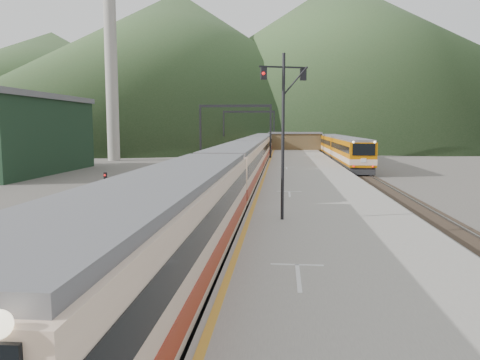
# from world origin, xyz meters

# --- Properties ---
(track_main) EXTENTS (2.60, 200.00, 0.23)m
(track_main) POSITION_xyz_m (0.00, 40.00, 0.07)
(track_main) COLOR black
(track_main) RESTS_ON ground
(track_far) EXTENTS (2.60, 200.00, 0.23)m
(track_far) POSITION_xyz_m (-5.00, 40.00, 0.07)
(track_far) COLOR black
(track_far) RESTS_ON ground
(track_second) EXTENTS (2.60, 200.00, 0.23)m
(track_second) POSITION_xyz_m (11.50, 40.00, 0.07)
(track_second) COLOR black
(track_second) RESTS_ON ground
(platform) EXTENTS (8.00, 100.00, 1.00)m
(platform) POSITION_xyz_m (5.60, 38.00, 0.50)
(platform) COLOR gray
(platform) RESTS_ON ground
(gantry_near) EXTENTS (9.55, 0.25, 8.00)m
(gantry_near) POSITION_xyz_m (-2.85, 55.00, 5.59)
(gantry_near) COLOR black
(gantry_near) RESTS_ON ground
(gantry_far) EXTENTS (9.55, 0.25, 8.00)m
(gantry_far) POSITION_xyz_m (-2.85, 80.00, 5.59)
(gantry_far) COLOR black
(gantry_far) RESTS_ON ground
(smokestack) EXTENTS (1.80, 1.80, 30.00)m
(smokestack) POSITION_xyz_m (-22.00, 62.00, 15.00)
(smokestack) COLOR #9E998E
(smokestack) RESTS_ON ground
(station_shed) EXTENTS (9.40, 4.40, 3.10)m
(station_shed) POSITION_xyz_m (5.60, 78.00, 2.57)
(station_shed) COLOR brown
(station_shed) RESTS_ON platform
(hill_a) EXTENTS (180.00, 180.00, 60.00)m
(hill_a) POSITION_xyz_m (-40.00, 190.00, 30.00)
(hill_a) COLOR #2D4A24
(hill_a) RESTS_ON ground
(hill_b) EXTENTS (220.00, 220.00, 75.00)m
(hill_b) POSITION_xyz_m (30.00, 230.00, 37.50)
(hill_b) COLOR #2D4A24
(hill_b) RESTS_ON ground
(hill_d) EXTENTS (200.00, 200.00, 55.00)m
(hill_d) POSITION_xyz_m (-120.00, 240.00, 27.50)
(hill_d) COLOR #2D4A24
(hill_d) RESTS_ON ground
(main_train) EXTENTS (3.02, 103.41, 3.68)m
(main_train) POSITION_xyz_m (0.00, 48.52, 2.07)
(main_train) COLOR beige
(main_train) RESTS_ON track_main
(second_train) EXTENTS (2.73, 37.28, 3.34)m
(second_train) POSITION_xyz_m (11.50, 59.88, 1.90)
(second_train) COLOR #BB6401
(second_train) RESTS_ON track_second
(signal_mast) EXTENTS (2.11, 0.81, 7.31)m
(signal_mast) POSITION_xyz_m (3.35, 14.14, 5.44)
(signal_mast) COLOR black
(signal_mast) RESTS_ON platform
(short_signal_a) EXTENTS (0.25, 0.20, 2.27)m
(short_signal_a) POSITION_xyz_m (-2.18, 2.52, 1.46)
(short_signal_a) COLOR black
(short_signal_a) RESTS_ON ground
(short_signal_b) EXTENTS (0.27, 0.23, 2.27)m
(short_signal_b) POSITION_xyz_m (-2.29, 27.48, 1.46)
(short_signal_b) COLOR black
(short_signal_b) RESTS_ON ground
(short_signal_c) EXTENTS (0.26, 0.22, 2.27)m
(short_signal_c) POSITION_xyz_m (-7.75, 21.74, 1.46)
(short_signal_c) COLOR black
(short_signal_c) RESTS_ON ground
(worker) EXTENTS (0.65, 0.47, 1.67)m
(worker) POSITION_xyz_m (-4.29, 8.35, 0.84)
(worker) COLOR #1F2233
(worker) RESTS_ON ground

